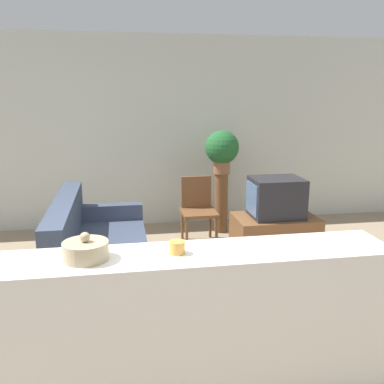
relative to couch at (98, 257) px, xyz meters
The scene contains 11 objects.
ground_plane 1.53m from the couch, 65.63° to the right, with size 14.00×14.00×0.00m, color gray.
wall_back 2.39m from the couch, 73.25° to the left, with size 9.00×0.06×2.70m.
couch is the anchor object (origin of this frame).
tv_stand 2.03m from the couch, 10.81° to the left, with size 0.94×0.60×0.53m.
television 2.07m from the couch, 10.85° to the left, with size 0.58×0.47×0.45m.
wooden_chair 1.70m from the couch, 43.20° to the left, with size 0.44×0.44×0.84m.
plant_stand 2.21m from the couch, 42.60° to the left, with size 0.18×0.18×0.83m.
potted_plant 2.37m from the couch, 42.60° to the left, with size 0.46×0.46×0.59m.
foreground_counter 1.88m from the couch, 70.65° to the right, with size 2.50×0.44×1.00m.
decorative_bowl 1.92m from the couch, 88.56° to the right, with size 0.26×0.26×0.16m.
candle_jar 1.99m from the couch, 72.29° to the right, with size 0.09×0.09×0.08m.
Camera 1 is at (-0.37, -2.73, 1.92)m, focal length 40.00 mm.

